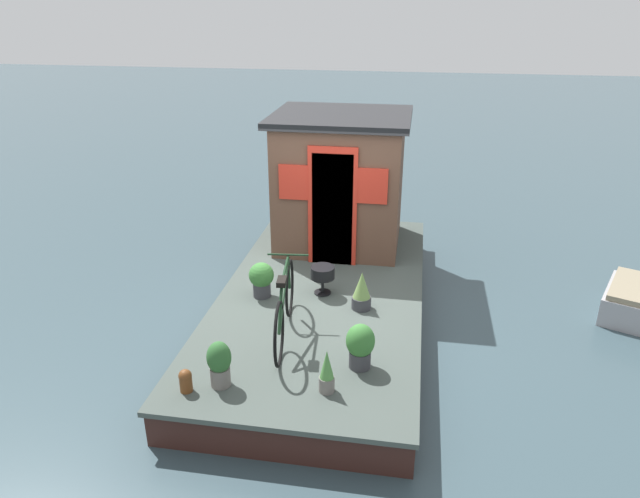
# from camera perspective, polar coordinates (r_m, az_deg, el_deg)

# --- Properties ---
(ground_plane) EXTENTS (60.00, 60.00, 0.00)m
(ground_plane) POSITION_cam_1_polar(r_m,az_deg,el_deg) (8.32, 0.23, -6.86)
(ground_plane) COLOR #384C54
(houseboat_deck) EXTENTS (5.73, 2.72, 0.47)m
(houseboat_deck) POSITION_cam_1_polar(r_m,az_deg,el_deg) (8.21, 0.23, -5.44)
(houseboat_deck) COLOR #424C47
(houseboat_deck) RESTS_ON ground_plane
(houseboat_cabin) EXTENTS (1.91, 2.10, 2.10)m
(houseboat_cabin) POSITION_cam_1_polar(r_m,az_deg,el_deg) (9.31, 2.01, 6.74)
(houseboat_cabin) COLOR brown
(houseboat_cabin) RESTS_ON houseboat_deck
(bicycle) EXTENTS (1.81, 0.50, 0.87)m
(bicycle) POSITION_cam_1_polar(r_m,az_deg,el_deg) (6.87, -3.48, -5.61)
(bicycle) COLOR black
(bicycle) RESTS_ON houseboat_deck
(potted_plant_sage) EXTENTS (0.25, 0.25, 0.51)m
(potted_plant_sage) POSITION_cam_1_polar(r_m,az_deg,el_deg) (7.55, 4.08, -4.14)
(potted_plant_sage) COLOR #38383D
(potted_plant_sage) RESTS_ON houseboat_deck
(potted_plant_mint) EXTENTS (0.34, 0.34, 0.49)m
(potted_plant_mint) POSITION_cam_1_polar(r_m,az_deg,el_deg) (7.85, -5.73, -2.86)
(potted_plant_mint) COLOR #38383D
(potted_plant_mint) RESTS_ON houseboat_deck
(potted_plant_thyme) EXTENTS (0.16, 0.16, 0.48)m
(potted_plant_thyme) POSITION_cam_1_polar(r_m,az_deg,el_deg) (6.05, 0.67, -11.92)
(potted_plant_thyme) COLOR slate
(potted_plant_thyme) RESTS_ON houseboat_deck
(potted_plant_geranium) EXTENTS (0.32, 0.32, 0.52)m
(potted_plant_geranium) POSITION_cam_1_polar(r_m,az_deg,el_deg) (6.39, 3.95, -9.31)
(potted_plant_geranium) COLOR #38383D
(potted_plant_geranium) RESTS_ON houseboat_deck
(potted_plant_rosemary) EXTENTS (0.25, 0.25, 0.52)m
(potted_plant_rosemary) POSITION_cam_1_polar(r_m,az_deg,el_deg) (6.20, -9.79, -10.89)
(potted_plant_rosemary) COLOR slate
(potted_plant_rosemary) RESTS_ON houseboat_deck
(charcoal_grill) EXTENTS (0.33, 0.33, 0.40)m
(charcoal_grill) POSITION_cam_1_polar(r_m,az_deg,el_deg) (7.87, 0.25, -2.44)
(charcoal_grill) COLOR black
(charcoal_grill) RESTS_ON houseboat_deck
(mooring_bollard) EXTENTS (0.14, 0.14, 0.25)m
(mooring_bollard) POSITION_cam_1_polar(r_m,az_deg,el_deg) (6.26, -12.98, -12.34)
(mooring_bollard) COLOR brown
(mooring_bollard) RESTS_ON houseboat_deck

